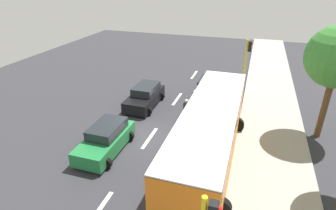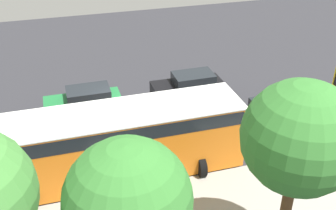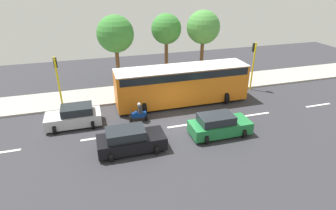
% 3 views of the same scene
% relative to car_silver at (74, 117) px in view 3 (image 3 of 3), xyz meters
% --- Properties ---
extents(ground_plane, '(40.00, 60.00, 0.10)m').
position_rel_car_silver_xyz_m(ground_plane, '(-2.25, -7.51, -0.76)').
color(ground_plane, '#2D2D33').
extents(sidewalk, '(4.00, 60.00, 0.15)m').
position_rel_car_silver_xyz_m(sidewalk, '(4.75, -7.51, -0.63)').
color(sidewalk, '#9E998E').
rests_on(sidewalk, ground).
extents(lane_stripe_far_north, '(0.20, 2.40, 0.01)m').
position_rel_car_silver_xyz_m(lane_stripe_far_north, '(-2.25, -19.51, -0.70)').
color(lane_stripe_far_north, white).
rests_on(lane_stripe_far_north, ground).
extents(lane_stripe_north, '(0.20, 2.40, 0.01)m').
position_rel_car_silver_xyz_m(lane_stripe_north, '(-2.25, -13.51, -0.70)').
color(lane_stripe_north, white).
rests_on(lane_stripe_north, ground).
extents(lane_stripe_mid, '(0.20, 2.40, 0.01)m').
position_rel_car_silver_xyz_m(lane_stripe_mid, '(-2.25, -7.51, -0.70)').
color(lane_stripe_mid, white).
rests_on(lane_stripe_mid, ground).
extents(lane_stripe_south, '(0.20, 2.40, 0.01)m').
position_rel_car_silver_xyz_m(lane_stripe_south, '(-2.25, -1.51, -0.70)').
color(lane_stripe_south, white).
rests_on(lane_stripe_south, ground).
extents(lane_stripe_far_south, '(0.20, 2.40, 0.01)m').
position_rel_car_silver_xyz_m(lane_stripe_far_south, '(-2.25, 4.49, -0.70)').
color(lane_stripe_far_south, white).
rests_on(lane_stripe_far_south, ground).
extents(car_silver, '(2.20, 3.85, 1.52)m').
position_rel_car_silver_xyz_m(car_silver, '(0.00, 0.00, 0.00)').
color(car_silver, '#B7B7BC').
rests_on(car_silver, ground).
extents(car_black, '(2.19, 4.16, 1.52)m').
position_rel_car_silver_xyz_m(car_black, '(-4.24, -3.33, 0.00)').
color(car_black, black).
rests_on(car_black, ground).
extents(car_green, '(2.18, 4.12, 1.52)m').
position_rel_car_silver_xyz_m(car_green, '(-4.10, -9.40, 0.00)').
color(car_green, '#1E7238').
rests_on(car_green, ground).
extents(city_bus, '(3.20, 11.00, 3.16)m').
position_rel_car_silver_xyz_m(city_bus, '(1.51, -8.69, 1.14)').
color(city_bus, orange).
rests_on(city_bus, ground).
extents(motorcycle, '(0.60, 1.30, 1.53)m').
position_rel_car_silver_xyz_m(motorcycle, '(-0.74, -4.53, -0.07)').
color(motorcycle, black).
rests_on(motorcycle, ground).
extents(pedestrian_near_signal, '(0.40, 0.24, 1.69)m').
position_rel_car_silver_xyz_m(pedestrian_near_signal, '(5.13, -14.38, 0.35)').
color(pedestrian_near_signal, '#1E1E4C').
rests_on(pedestrian_near_signal, sidewalk).
extents(traffic_light_corner, '(0.49, 0.24, 4.50)m').
position_rel_car_silver_xyz_m(traffic_light_corner, '(2.60, 0.94, 2.22)').
color(traffic_light_corner, yellow).
rests_on(traffic_light_corner, ground).
extents(traffic_light_midblock, '(0.49, 0.24, 4.50)m').
position_rel_car_silver_xyz_m(traffic_light_midblock, '(2.60, -15.93, 2.22)').
color(traffic_light_midblock, yellow).
rests_on(traffic_light_midblock, ground).
extents(street_tree_center, '(3.04, 3.04, 6.52)m').
position_rel_car_silver_xyz_m(street_tree_center, '(8.55, -9.36, 4.23)').
color(street_tree_center, brown).
rests_on(street_tree_center, ground).
extents(street_tree_north, '(3.37, 3.37, 6.84)m').
position_rel_car_silver_xyz_m(street_tree_north, '(7.57, -12.97, 4.40)').
color(street_tree_north, brown).
rests_on(street_tree_north, ground).
extents(street_tree_south, '(3.45, 3.45, 6.71)m').
position_rel_car_silver_xyz_m(street_tree_south, '(7.43, -4.13, 4.24)').
color(street_tree_south, brown).
rests_on(street_tree_south, ground).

